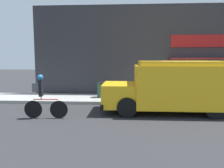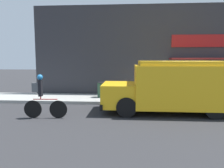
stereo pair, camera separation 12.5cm
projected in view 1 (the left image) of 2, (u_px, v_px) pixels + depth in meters
ground_plane at (185, 106)px, 10.90m from camera, size 70.00×70.00×0.00m
sidewalk at (179, 100)px, 12.13m from camera, size 28.00×2.49×0.16m
storefront at (176, 51)px, 13.21m from camera, size 17.42×0.98×5.58m
school_bus at (174, 86)px, 9.50m from camera, size 5.58×2.72×2.25m
cyclist at (43, 98)px, 8.57m from camera, size 1.73×0.22×1.74m
trash_bin at (102, 90)px, 12.45m from camera, size 0.57×0.57×0.86m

